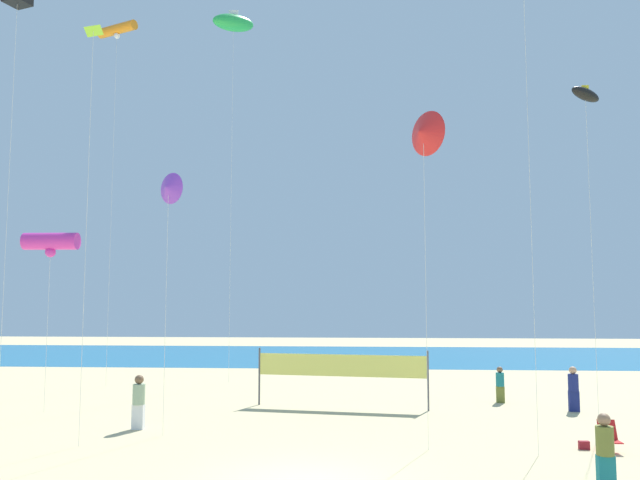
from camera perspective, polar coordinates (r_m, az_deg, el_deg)
The scene contains 15 objects.
ocean_band at distance 51.64m, azimuth 2.12°, elevation -10.39°, with size 120.00×20.00×0.01m, color #1E6B99.
beachgoer_sage_shirt at distance 23.36m, azimuth -16.07°, elevation -13.74°, with size 0.42×0.42×1.85m.
beachgoer_olive_shirt at distance 16.95m, azimuth 24.37°, elevation -16.84°, with size 0.41×0.41×1.78m.
beachgoer_navy_shirt at distance 27.90m, azimuth 21.93°, elevation -12.25°, with size 0.41×0.41×1.78m.
beachgoer_teal_shirt at distance 29.23m, azimuth 15.97°, elevation -12.35°, with size 0.35×0.35×1.54m.
folding_beach_chair at distance 21.20m, azimuth 24.67°, elevation -15.76°, with size 0.52×0.65×0.89m.
volleyball_net at distance 26.78m, azimuth 1.93°, elevation -11.48°, with size 7.12×1.14×2.40m.
beach_handbag at distance 21.30m, azimuth 22.75°, elevation -16.73°, with size 0.31×0.15×0.24m, color maroon.
kite_black_inflatable at distance 25.10m, azimuth 22.86°, elevation 11.94°, with size 1.34×0.92×12.15m.
kite_red_delta at distance 20.17m, azimuth 9.32°, elevation 9.55°, with size 1.24×1.36×10.35m.
kite_magenta_tube at distance 27.88m, azimuth -23.15°, elevation -0.17°, with size 2.22×0.73×7.17m.
kite_green_inflatable at distance 38.45m, azimuth -7.83°, elevation 18.85°, with size 2.70×2.73×21.00m.
kite_violet_delta at distance 22.13m, azimuth -13.53°, elevation 4.57°, with size 1.08×0.79×8.79m.
kite_orange_tube at distance 37.84m, azimuth -17.87°, elevation 17.60°, with size 2.52×1.52×19.42m.
kite_lime_diamond at distance 22.65m, azimuth -19.85°, elevation 16.68°, with size 0.74×0.73×13.33m.
Camera 1 is at (1.44, -15.73, 4.43)m, focal length 35.41 mm.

